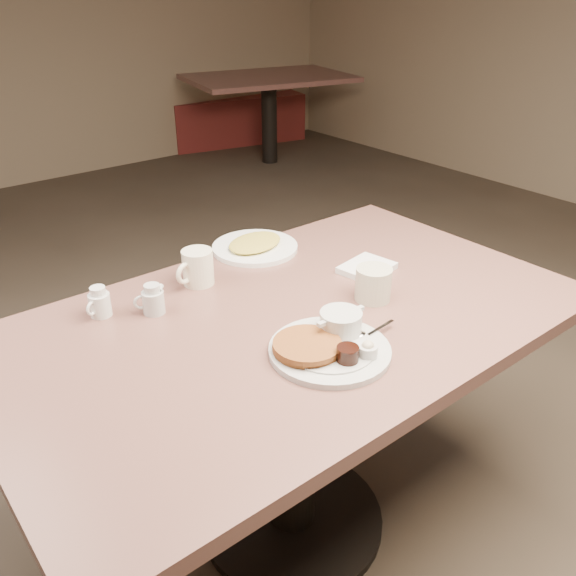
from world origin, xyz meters
TOP-DOWN VIEW (x-y plane):
  - room at (0.00, 0.00)m, footprint 7.04×8.04m
  - diner_table at (0.00, 0.00)m, footprint 1.50×0.90m
  - main_plate at (-0.04, -0.18)m, footprint 0.35×0.29m
  - coffee_mug_near at (0.22, -0.07)m, footprint 0.15×0.12m
  - napkin at (0.33, 0.06)m, footprint 0.17×0.14m
  - coffee_mug_far at (-0.10, 0.30)m, footprint 0.13×0.10m
  - creamer_left at (-0.38, 0.31)m, footprint 0.08×0.06m
  - creamer_right at (-0.27, 0.23)m, footprint 0.08×0.06m
  - hash_plate at (0.17, 0.39)m, footprint 0.33×0.33m
  - booth_back_right at (2.57, 4.05)m, footprint 1.66×1.84m

SIDE VIEW (x-z plane):
  - booth_back_right at x=2.57m, z-range -0.15..0.97m
  - diner_table at x=0.00m, z-range 0.21..0.96m
  - napkin at x=0.33m, z-range 0.75..0.77m
  - hash_plate at x=0.17m, z-range 0.75..0.78m
  - main_plate at x=-0.04m, z-range 0.74..0.81m
  - creamer_right at x=-0.27m, z-range 0.75..0.83m
  - creamer_left at x=-0.38m, z-range 0.75..0.83m
  - coffee_mug_near at x=0.22m, z-range 0.75..0.84m
  - coffee_mug_far at x=-0.10m, z-range 0.75..0.85m
  - room at x=0.00m, z-range -0.02..2.82m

